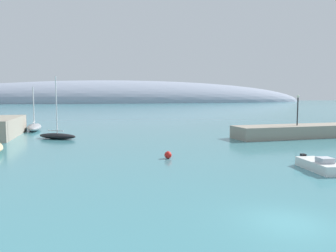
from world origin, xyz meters
TOP-DOWN VIEW (x-y plane):
  - water at (0.00, 0.00)m, footprint 600.00×600.00m
  - breakwater_rocks at (23.74, 27.33)m, footprint 27.35×5.75m
  - distant_ridge at (17.98, 247.60)m, footprint 306.24×67.79m
  - sailboat_grey_near_shore at (-17.16, 45.09)m, footprint 2.52×7.93m
  - sailboat_black_outer_mooring at (-12.64, 33.22)m, footprint 5.66×4.57m
  - motorboat_white_foreground at (8.59, 8.89)m, footprint 2.12×4.84m
  - mooring_buoy_red at (-1.64, 16.35)m, footprint 0.67×0.67m
  - harbor_lamp_post at (18.96, 26.76)m, footprint 0.36×0.36m

SIDE VIEW (x-z plane):
  - water at x=0.00m, z-range 0.00..0.00m
  - distant_ridge at x=17.98m, z-range -16.89..16.89m
  - mooring_buoy_red at x=-1.64m, z-range 0.00..0.67m
  - motorboat_white_foreground at x=8.59m, z-range -0.16..0.97m
  - sailboat_black_outer_mooring at x=-12.64m, z-range -3.66..4.58m
  - sailboat_grey_near_shore at x=-17.16m, z-range -2.98..4.14m
  - breakwater_rocks at x=23.74m, z-range 0.00..1.69m
  - harbor_lamp_post at x=18.96m, z-range 2.18..6.31m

